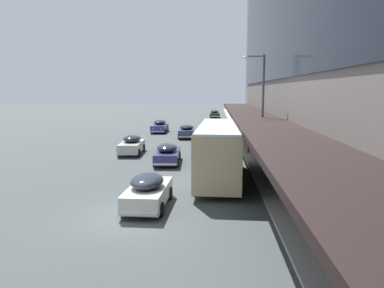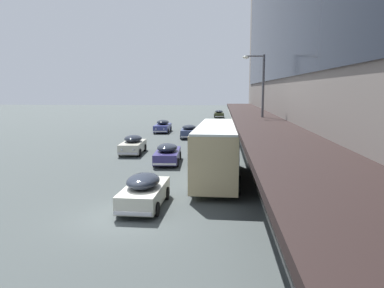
{
  "view_description": "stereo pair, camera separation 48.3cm",
  "coord_description": "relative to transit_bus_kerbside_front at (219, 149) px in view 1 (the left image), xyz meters",
  "views": [
    {
      "loc": [
        3.51,
        -15.09,
        5.46
      ],
      "look_at": [
        1.9,
        12.01,
        1.53
      ],
      "focal_mm": 35.0,
      "sensor_mm": 36.0,
      "label": 1
    },
    {
      "loc": [
        3.99,
        -15.05,
        5.46
      ],
      "look_at": [
        1.9,
        12.01,
        1.53
      ],
      "focal_mm": 35.0,
      "sensor_mm": 36.0,
      "label": 2
    }
  ],
  "objects": [
    {
      "name": "street_lamp",
      "position": [
        2.82,
        3.43,
        2.62
      ],
      "size": [
        1.5,
        0.28,
        7.65
      ],
      "color": "#4C4C51",
      "rests_on": "sidewalk_kerb"
    },
    {
      "name": "sedan_trailing_mid",
      "position": [
        -7.4,
        9.14,
        -1.16
      ],
      "size": [
        1.96,
        4.5,
        1.58
      ],
      "color": "beige",
      "rests_on": "ground"
    },
    {
      "name": "fire_hydrant",
      "position": [
        2.59,
        9.33,
        -1.44
      ],
      "size": [
        0.2,
        0.4,
        0.7
      ],
      "color": "red",
      "rests_on": "sidewalk_kerb"
    },
    {
      "name": "sedan_lead_near",
      "position": [
        -3.46,
        20.26,
        -1.19
      ],
      "size": [
        2.08,
        4.58,
        1.5
      ],
      "color": "#354166",
      "rests_on": "ground"
    },
    {
      "name": "sedan_trailing_near",
      "position": [
        -3.81,
        5.11,
        -1.2
      ],
      "size": [
        2.01,
        4.85,
        1.49
      ],
      "color": "navy",
      "rests_on": "ground"
    },
    {
      "name": "sedan_oncoming_rear",
      "position": [
        -0.24,
        52.33,
        -1.18
      ],
      "size": [
        2.06,
        4.81,
        1.51
      ],
      "color": "#2A2E17",
      "rests_on": "ground"
    },
    {
      "name": "ground",
      "position": [
        -3.83,
        -7.28,
        -1.94
      ],
      "size": [
        240.0,
        240.0,
        0.0
      ],
      "primitive_type": "plane",
      "color": "#404747"
    },
    {
      "name": "sedan_far_back",
      "position": [
        -7.38,
        25.69,
        -1.15
      ],
      "size": [
        1.96,
        4.87,
        1.6
      ],
      "color": "navy",
      "rests_on": "ground"
    },
    {
      "name": "sedan_oncoming_front",
      "position": [
        -3.39,
        -5.56,
        -1.15
      ],
      "size": [
        1.95,
        4.38,
        1.62
      ],
      "color": "beige",
      "rests_on": "ground"
    },
    {
      "name": "transit_bus_kerbside_front",
      "position": [
        0.0,
        0.0,
        0.0
      ],
      "size": [
        2.97,
        9.87,
        3.38
      ],
      "color": "tan",
      "rests_on": "ground"
    },
    {
      "name": "pedestrian_at_kerb",
      "position": [
        2.9,
        -0.17,
        -0.76
      ],
      "size": [
        0.62,
        0.33,
        1.86
      ],
      "color": "#253545",
      "rests_on": "sidewalk_kerb"
    },
    {
      "name": "sedan_second_near",
      "position": [
        0.67,
        19.66,
        -1.23
      ],
      "size": [
        1.99,
        4.82,
        1.41
      ],
      "color": "slate",
      "rests_on": "ground"
    }
  ]
}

